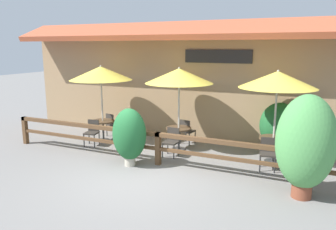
{
  "coord_description": "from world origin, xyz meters",
  "views": [
    {
      "loc": [
        3.9,
        -6.97,
        3.32
      ],
      "look_at": [
        0.11,
        1.5,
        1.38
      ],
      "focal_mm": 35.0,
      "sensor_mm": 36.0,
      "label": 1
    }
  ],
  "objects": [
    {
      "name": "chair_middle_wallside",
      "position": [
        0.01,
        3.3,
        0.49
      ],
      "size": [
        0.5,
        0.5,
        0.87
      ],
      "rotation": [
        0.0,
        0.0,
        2.93
      ],
      "color": "#332D28",
      "rests_on": "ground"
    },
    {
      "name": "patio_railing",
      "position": [
        0.0,
        1.05,
        0.7
      ],
      "size": [
        10.4,
        0.14,
        0.95
      ],
      "color": "brown",
      "rests_on": "ground"
    },
    {
      "name": "dining_table_far",
      "position": [
        2.96,
        2.64,
        0.59
      ],
      "size": [
        0.83,
        0.83,
        0.74
      ],
      "color": "#4C3826",
      "rests_on": "ground"
    },
    {
      "name": "chair_near_wallside",
      "position": [
        -2.9,
        3.1,
        0.49
      ],
      "size": [
        0.51,
        0.51,
        0.87
      ],
      "rotation": [
        0.0,
        0.0,
        2.88
      ],
      "color": "#332D28",
      "rests_on": "ground"
    },
    {
      "name": "patio_umbrella_far",
      "position": [
        2.96,
        2.64,
        2.42
      ],
      "size": [
        2.17,
        2.17,
        2.69
      ],
      "color": "#B7B2A8",
      "rests_on": "ground"
    },
    {
      "name": "chair_middle_streetside",
      "position": [
        0.04,
        1.92,
        0.49
      ],
      "size": [
        0.43,
        0.43,
        0.87
      ],
      "rotation": [
        0.0,
        0.0,
        -0.02
      ],
      "color": "#332D28",
      "rests_on": "ground"
    },
    {
      "name": "patio_umbrella_near",
      "position": [
        -2.88,
        2.47,
        2.42
      ],
      "size": [
        2.17,
        2.17,
        2.69
      ],
      "color": "#B7B2A8",
      "rests_on": "ground"
    },
    {
      "name": "patio_umbrella_middle",
      "position": [
        -0.01,
        2.61,
        2.42
      ],
      "size": [
        2.17,
        2.17,
        2.69
      ],
      "color": "#B7B2A8",
      "rests_on": "ground"
    },
    {
      "name": "chair_far_wallside",
      "position": [
        2.99,
        3.31,
        0.49
      ],
      "size": [
        0.43,
        0.43,
        0.87
      ],
      "rotation": [
        0.0,
        0.0,
        3.17
      ],
      "color": "#332D28",
      "rests_on": "ground"
    },
    {
      "name": "chair_far_streetside",
      "position": [
        2.9,
        1.97,
        0.49
      ],
      "size": [
        0.48,
        0.48,
        0.87
      ],
      "rotation": [
        0.0,
        0.0,
        0.15
      ],
      "color": "#332D28",
      "rests_on": "ground"
    },
    {
      "name": "dining_table_middle",
      "position": [
        -0.01,
        2.61,
        0.59
      ],
      "size": [
        0.83,
        0.83,
        0.74
      ],
      "color": "#4C3826",
      "rests_on": "ground"
    },
    {
      "name": "chair_near_streetside",
      "position": [
        -2.88,
        1.84,
        0.49
      ],
      "size": [
        0.49,
        0.49,
        0.87
      ],
      "rotation": [
        0.0,
        0.0,
        0.2
      ],
      "color": "#332D28",
      "rests_on": "ground"
    },
    {
      "name": "ground_plane",
      "position": [
        0.0,
        0.0,
        0.0
      ],
      "size": [
        60.0,
        60.0,
        0.0
      ],
      "primitive_type": "plane",
      "color": "slate"
    },
    {
      "name": "potted_plant_tall_tropical",
      "position": [
        3.84,
        0.49,
        1.26
      ],
      "size": [
        1.28,
        1.15,
        2.34
      ],
      "color": "brown",
      "rests_on": "ground"
    },
    {
      "name": "potted_plant_broad_leaf",
      "position": [
        3.02,
        3.55,
        0.88
      ],
      "size": [
        1.22,
        1.1,
        1.63
      ],
      "color": "brown",
      "rests_on": "ground"
    },
    {
      "name": "potted_plant_entrance_palm",
      "position": [
        -0.7,
        0.67,
        0.9
      ],
      "size": [
        0.97,
        0.87,
        1.66
      ],
      "color": "#B7AD99",
      "rests_on": "ground"
    },
    {
      "name": "dining_table_near",
      "position": [
        -2.88,
        2.47,
        0.59
      ],
      "size": [
        0.83,
        0.83,
        0.74
      ],
      "color": "#4C3826",
      "rests_on": "ground"
    },
    {
      "name": "building_facade",
      "position": [
        0.0,
        4.1,
        2.17
      ],
      "size": [
        14.28,
        1.49,
        4.23
      ],
      "color": "#997A56",
      "rests_on": "ground"
    }
  ]
}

